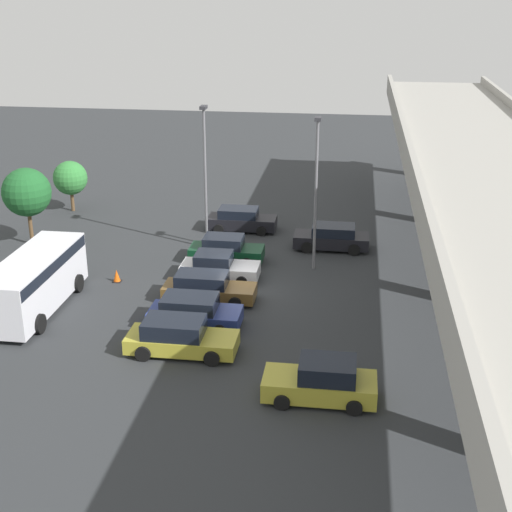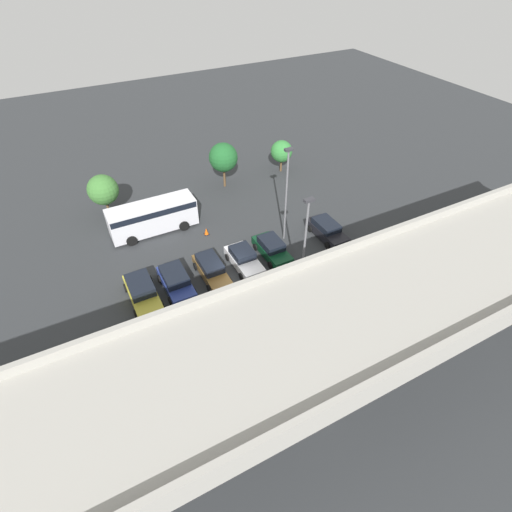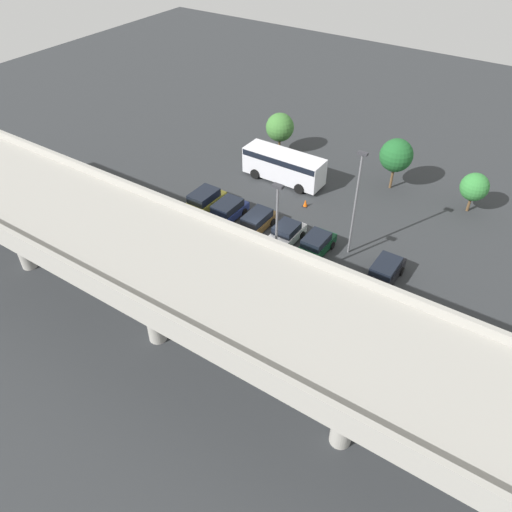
% 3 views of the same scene
% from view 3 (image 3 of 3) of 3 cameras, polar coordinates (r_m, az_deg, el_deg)
% --- Properties ---
extents(ground_plane, '(112.25, 112.25, 0.00)m').
position_cam_3_polar(ground_plane, '(40.19, 0.30, 1.29)').
color(ground_plane, '#2D3033').
extents(highway_overpass, '(53.56, 7.69, 8.39)m').
position_cam_3_polar(highway_overpass, '(28.83, -12.76, 0.09)').
color(highway_overpass, '#9E9B93').
rests_on(highway_overpass, ground_plane).
extents(parked_car_0, '(2.03, 4.52, 1.52)m').
position_cam_3_polar(parked_car_0, '(37.67, 14.43, -1.83)').
color(parked_car_0, black).
rests_on(parked_car_0, ground_plane).
extents(parked_car_1, '(2.09, 4.58, 1.54)m').
position_cam_3_polar(parked_car_1, '(34.09, 6.28, -5.79)').
color(parked_car_1, black).
rests_on(parked_car_1, ground_plane).
extents(parked_car_2, '(2.01, 4.32, 1.56)m').
position_cam_3_polar(parked_car_2, '(39.19, 6.76, 1.18)').
color(parked_car_2, '#0C381E').
rests_on(parked_car_2, ground_plane).
extents(parked_car_3, '(2.08, 4.30, 1.52)m').
position_cam_3_polar(parked_car_3, '(40.15, 3.29, 2.42)').
color(parked_car_3, silver).
rests_on(parked_car_3, ground_plane).
extents(parked_car_4, '(1.97, 4.75, 1.49)m').
position_cam_3_polar(parked_car_4, '(41.39, -0.09, 3.80)').
color(parked_car_4, brown).
rests_on(parked_car_4, ground_plane).
extents(parked_car_5, '(2.16, 4.39, 1.53)m').
position_cam_3_polar(parked_car_5, '(42.85, -3.40, 5.13)').
color(parked_car_5, navy).
rests_on(parked_car_5, ground_plane).
extents(parked_car_6, '(2.17, 4.89, 1.59)m').
position_cam_3_polar(parked_car_6, '(44.25, -6.14, 6.22)').
color(parked_car_6, gold).
rests_on(parked_car_6, ground_plane).
extents(parked_car_7, '(2.14, 4.45, 1.71)m').
position_cam_3_polar(parked_car_7, '(42.30, -14.70, 3.33)').
color(parked_car_7, gold).
rests_on(parked_car_7, ground_plane).
extents(shuttle_bus, '(7.87, 2.75, 2.80)m').
position_cam_3_polar(shuttle_bus, '(47.83, 3.20, 10.40)').
color(shuttle_bus, silver).
rests_on(shuttle_bus, ground_plane).
extents(lamp_post_near_aisle, '(0.70, 0.35, 8.74)m').
position_cam_3_polar(lamp_post_near_aisle, '(37.22, 11.37, 6.54)').
color(lamp_post_near_aisle, slate).
rests_on(lamp_post_near_aisle, ground_plane).
extents(lamp_post_mid_lot, '(0.70, 0.35, 8.71)m').
position_cam_3_polar(lamp_post_mid_lot, '(33.08, 2.36, 2.71)').
color(lamp_post_mid_lot, slate).
rests_on(lamp_post_mid_lot, ground_plane).
extents(tree_front_left, '(2.41, 2.41, 3.64)m').
position_cam_3_polar(tree_front_left, '(46.72, 23.70, 7.23)').
color(tree_front_left, brown).
rests_on(tree_front_left, ground_plane).
extents(tree_front_centre, '(3.00, 3.00, 4.88)m').
position_cam_3_polar(tree_front_centre, '(47.42, 15.74, 11.01)').
color(tree_front_centre, brown).
rests_on(tree_front_centre, ground_plane).
extents(tree_front_far_right, '(2.86, 2.86, 4.30)m').
position_cam_3_polar(tree_front_far_right, '(52.19, 2.75, 14.48)').
color(tree_front_far_right, brown).
rests_on(tree_front_far_right, ground_plane).
extents(traffic_cone, '(0.44, 0.44, 0.70)m').
position_cam_3_polar(traffic_cone, '(44.75, 5.66, 6.02)').
color(traffic_cone, black).
rests_on(traffic_cone, ground_plane).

